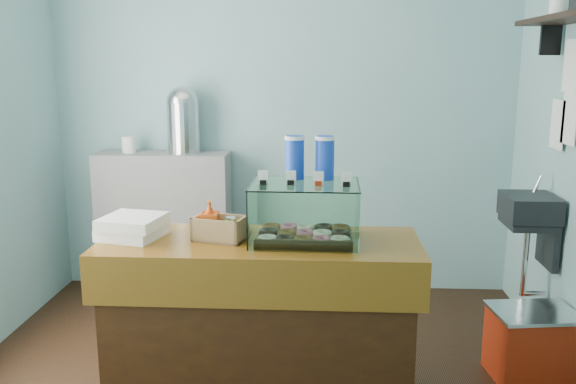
# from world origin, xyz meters

# --- Properties ---
(ground) EXTENTS (3.50, 3.50, 0.00)m
(ground) POSITION_xyz_m (0.00, 0.00, 0.00)
(ground) COLOR black
(ground) RESTS_ON ground
(room_shell) EXTENTS (3.54, 3.04, 2.82)m
(room_shell) POSITION_xyz_m (0.03, 0.01, 1.71)
(room_shell) COLOR #79B0B1
(room_shell) RESTS_ON ground
(counter) EXTENTS (1.60, 0.60, 0.90)m
(counter) POSITION_xyz_m (0.00, -0.25, 0.46)
(counter) COLOR #3E1F0B
(counter) RESTS_ON ground
(back_shelf) EXTENTS (1.00, 0.32, 1.10)m
(back_shelf) POSITION_xyz_m (-0.90, 1.32, 0.55)
(back_shelf) COLOR gray
(back_shelf) RESTS_ON ground
(display_case) EXTENTS (0.54, 0.40, 0.51)m
(display_case) POSITION_xyz_m (0.23, -0.21, 1.06)
(display_case) COLOR #341F0F
(display_case) RESTS_ON counter
(condiment_crate) EXTENTS (0.28, 0.21, 0.20)m
(condiment_crate) POSITION_xyz_m (-0.21, -0.25, 0.97)
(condiment_crate) COLOR tan
(condiment_crate) RESTS_ON counter
(pastry_boxes) EXTENTS (0.34, 0.35, 0.11)m
(pastry_boxes) POSITION_xyz_m (-0.65, -0.23, 0.96)
(pastry_boxes) COLOR white
(pastry_boxes) RESTS_ON counter
(coffee_urn) EXTENTS (0.27, 0.27, 0.50)m
(coffee_urn) POSITION_xyz_m (-0.73, 1.33, 1.36)
(coffee_urn) COLOR silver
(coffee_urn) RESTS_ON back_shelf
(red_cooler) EXTENTS (0.50, 0.41, 0.40)m
(red_cooler) POSITION_xyz_m (1.51, 0.12, 0.20)
(red_cooler) COLOR red
(red_cooler) RESTS_ON ground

